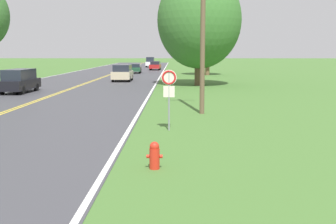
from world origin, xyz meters
TOP-DOWN VIEW (x-y plane):
  - fire_hydrant at (8.18, 10.31)m, footprint 0.43×0.27m
  - traffic_sign at (8.49, 15.82)m, footprint 0.60×0.10m
  - utility_pole_midground at (10.08, 20.41)m, footprint 1.80×0.24m
  - tree_mid_treeline at (10.92, 38.21)m, footprint 7.57×7.57m
  - tree_right_cluster at (13.04, 55.38)m, footprint 5.60×5.60m
  - car_black_van_mid_near at (-3.04, 31.12)m, footprint 1.82×4.66m
  - car_champagne_van_mid_far at (3.21, 43.82)m, footprint 1.91×4.15m
  - car_dark_green_sedan_receding at (2.84, 60.66)m, footprint 2.07×4.44m
  - car_red_sedan_distant at (5.41, 71.41)m, footprint 1.91×4.53m
  - car_white_van_horizon at (3.80, 84.52)m, footprint 1.74×4.14m

SIDE VIEW (x-z plane):
  - fire_hydrant at x=8.18m, z-range 0.01..0.74m
  - car_dark_green_sedan_receding at x=2.84m, z-range 0.05..1.38m
  - car_red_sedan_distant at x=5.41m, z-range 0.03..1.50m
  - car_champagne_van_mid_far at x=3.21m, z-range 0.04..1.77m
  - car_black_van_mid_near at x=-3.04m, z-range 0.03..1.81m
  - car_white_van_horizon at x=3.80m, z-range 0.03..2.04m
  - traffic_sign at x=8.49m, z-range 0.60..2.99m
  - utility_pole_midground at x=10.08m, z-range 0.16..9.54m
  - tree_right_cluster at x=13.04m, z-range 1.07..9.69m
  - tree_mid_treeline at x=10.92m, z-range 0.76..11.01m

